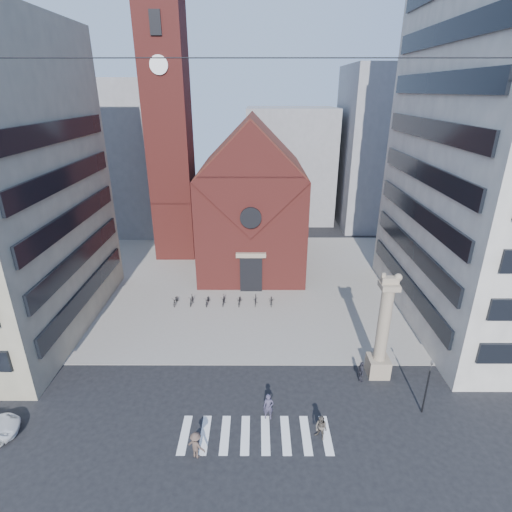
# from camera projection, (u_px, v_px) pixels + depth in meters

# --- Properties ---
(ground) EXTENTS (120.00, 120.00, 0.00)m
(ground) POSITION_uv_depth(u_px,v_px,m) (248.00, 401.00, 28.39)
(ground) COLOR black
(ground) RESTS_ON ground
(piazza) EXTENTS (46.00, 30.00, 0.05)m
(piazza) POSITION_uv_depth(u_px,v_px,m) (251.00, 282.00, 45.92)
(piazza) COLOR gray
(piazza) RESTS_ON ground
(zebra_crossing) EXTENTS (10.20, 3.20, 0.01)m
(zebra_crossing) POSITION_uv_depth(u_px,v_px,m) (255.00, 435.00, 25.62)
(zebra_crossing) COLOR white
(zebra_crossing) RESTS_ON ground
(church) EXTENTS (12.00, 16.65, 18.00)m
(church) POSITION_uv_depth(u_px,v_px,m) (252.00, 201.00, 48.43)
(church) COLOR maroon
(church) RESTS_ON ground
(campanile) EXTENTS (5.50, 5.50, 31.20)m
(campanile) POSITION_uv_depth(u_px,v_px,m) (169.00, 133.00, 48.21)
(campanile) COLOR maroon
(campanile) RESTS_ON ground
(bg_block_left) EXTENTS (16.00, 14.00, 22.00)m
(bg_block_left) POSITION_uv_depth(u_px,v_px,m) (123.00, 157.00, 61.14)
(bg_block_left) COLOR gray
(bg_block_left) RESTS_ON ground
(bg_block_mid) EXTENTS (14.00, 12.00, 18.00)m
(bg_block_mid) POSITION_uv_depth(u_px,v_px,m) (289.00, 165.00, 66.46)
(bg_block_mid) COLOR gray
(bg_block_mid) RESTS_ON ground
(bg_block_right) EXTENTS (16.00, 14.00, 24.00)m
(bg_block_right) POSITION_uv_depth(u_px,v_px,m) (393.00, 149.00, 62.49)
(bg_block_right) COLOR gray
(bg_block_right) RESTS_ON ground
(lion_column) EXTENTS (1.63, 1.60, 8.68)m
(lion_column) POSITION_uv_depth(u_px,v_px,m) (382.00, 336.00, 29.81)
(lion_column) COLOR gray
(lion_column) RESTS_ON ground
(traffic_light) EXTENTS (0.13, 0.16, 4.30)m
(traffic_light) POSITION_uv_depth(u_px,v_px,m) (427.00, 386.00, 26.56)
(traffic_light) COLOR black
(traffic_light) RESTS_ON ground
(pedestrian_0) EXTENTS (0.70, 0.47, 1.91)m
(pedestrian_0) POSITION_uv_depth(u_px,v_px,m) (268.00, 407.00, 26.59)
(pedestrian_0) COLOR #383348
(pedestrian_0) RESTS_ON ground
(pedestrian_1) EXTENTS (1.06, 1.05, 1.73)m
(pedestrian_1) POSITION_uv_depth(u_px,v_px,m) (321.00, 428.00, 25.04)
(pedestrian_1) COLOR #4E473E
(pedestrian_1) RESTS_ON ground
(pedestrian_2) EXTENTS (0.45, 1.01, 1.70)m
(pedestrian_2) POSITION_uv_depth(u_px,v_px,m) (361.00, 372.00, 30.07)
(pedestrian_2) COLOR #2B2A33
(pedestrian_2) RESTS_ON ground
(pedestrian_3) EXTENTS (1.34, 1.13, 1.81)m
(pedestrian_3) POSITION_uv_depth(u_px,v_px,m) (196.00, 445.00, 23.78)
(pedestrian_3) COLOR #4C3B32
(pedestrian_3) RESTS_ON ground
(scooter_0) EXTENTS (0.68, 1.74, 0.90)m
(scooter_0) POSITION_uv_depth(u_px,v_px,m) (176.00, 300.00, 40.99)
(scooter_0) COLOR black
(scooter_0) RESTS_ON piazza
(scooter_1) EXTENTS (0.55, 1.69, 1.00)m
(scooter_1) POSITION_uv_depth(u_px,v_px,m) (192.00, 300.00, 40.97)
(scooter_1) COLOR black
(scooter_1) RESTS_ON piazza
(scooter_2) EXTENTS (0.68, 1.74, 0.90)m
(scooter_2) POSITION_uv_depth(u_px,v_px,m) (208.00, 300.00, 40.98)
(scooter_2) COLOR black
(scooter_2) RESTS_ON piazza
(scooter_3) EXTENTS (0.55, 1.69, 1.00)m
(scooter_3) POSITION_uv_depth(u_px,v_px,m) (224.00, 300.00, 40.96)
(scooter_3) COLOR black
(scooter_3) RESTS_ON piazza
(scooter_4) EXTENTS (0.68, 1.74, 0.90)m
(scooter_4) POSITION_uv_depth(u_px,v_px,m) (240.00, 300.00, 40.98)
(scooter_4) COLOR black
(scooter_4) RESTS_ON piazza
(scooter_5) EXTENTS (0.55, 1.69, 1.00)m
(scooter_5) POSITION_uv_depth(u_px,v_px,m) (256.00, 300.00, 40.95)
(scooter_5) COLOR black
(scooter_5) RESTS_ON piazza
(scooter_6) EXTENTS (0.68, 1.74, 0.90)m
(scooter_6) POSITION_uv_depth(u_px,v_px,m) (271.00, 300.00, 40.97)
(scooter_6) COLOR black
(scooter_6) RESTS_ON piazza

